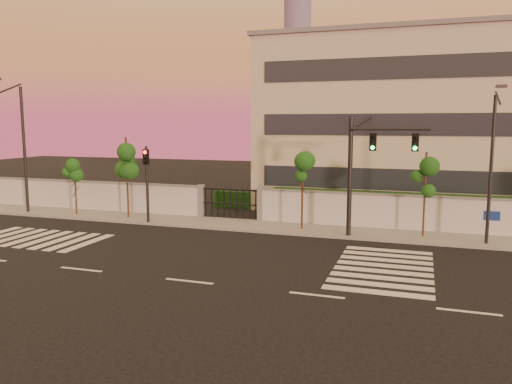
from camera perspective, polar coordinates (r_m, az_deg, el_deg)
ground at (r=19.77m, az=-7.62°, el=-10.10°), size 120.00×120.00×0.00m
sidewalk at (r=29.23m, az=1.47°, el=-3.99°), size 60.00×3.00×0.15m
perimeter_wall at (r=30.43m, az=2.49°, el=-1.62°), size 60.00×0.36×2.20m
hedge_row at (r=32.83m, az=5.59°, el=-1.40°), size 41.00×4.25×1.80m
institutional_building at (r=38.85m, az=19.60°, el=7.52°), size 24.40×12.40×12.25m
distant_skyscraper at (r=310.86m, az=4.75°, el=18.16°), size 16.00×16.00×118.00m
road_markings at (r=23.67m, az=-7.06°, el=-7.04°), size 57.00×7.62×0.02m
street_tree_b at (r=34.64m, az=-19.96°, el=1.90°), size 1.40×1.12×3.75m
street_tree_c at (r=32.48m, az=-14.53°, el=3.65°), size 1.53×1.22×5.21m
street_tree_d at (r=27.98m, az=5.38°, el=1.88°), size 1.39×1.11×4.32m
street_tree_e at (r=27.52m, az=18.85°, el=1.83°), size 1.33×1.06×4.60m
traffic_signal_main at (r=26.49m, az=12.45°, el=3.30°), size 4.04×0.90×6.42m
traffic_signal_secondary at (r=30.50m, az=-12.38°, el=1.88°), size 0.37×0.35×4.73m
streetlight_west at (r=36.59m, az=-25.19°, el=5.11°), size 0.53×2.14×8.87m
streetlight_east at (r=26.73m, az=25.35°, el=3.09°), size 0.46×1.87×7.78m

